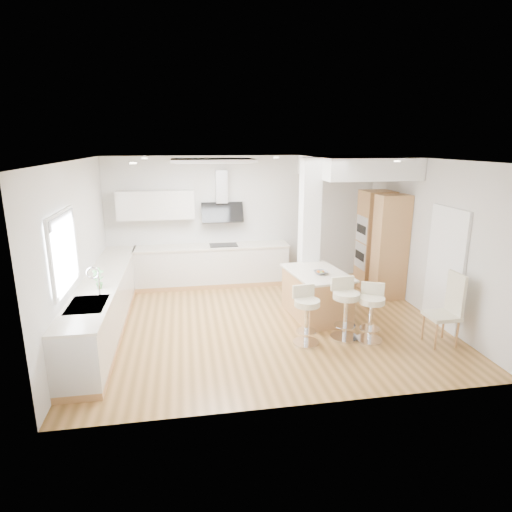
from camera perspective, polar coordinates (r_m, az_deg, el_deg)
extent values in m
plane|color=#A7763E|center=(7.63, 1.15, -8.81)|extent=(6.00, 6.00, 0.00)
cube|color=white|center=(7.63, 1.15, -8.81)|extent=(6.00, 5.00, 0.02)
cube|color=silver|center=(9.60, -1.60, 4.88)|extent=(6.00, 0.04, 2.80)
cube|color=silver|center=(7.26, -22.74, 0.43)|extent=(0.04, 5.00, 2.80)
cube|color=silver|center=(8.28, 22.08, 2.16)|extent=(0.04, 5.00, 2.80)
cube|color=white|center=(7.49, -5.79, 12.58)|extent=(1.40, 0.95, 0.05)
cube|color=white|center=(7.49, -5.79, 12.46)|extent=(1.25, 0.80, 0.03)
cylinder|color=white|center=(8.40, -14.64, 12.49)|extent=(0.10, 0.10, 0.02)
cylinder|color=white|center=(6.41, -16.08, 11.80)|extent=(0.10, 0.10, 0.02)
cylinder|color=white|center=(8.56, 2.70, 12.98)|extent=(0.10, 0.10, 0.02)
cylinder|color=white|center=(8.54, 13.58, 12.59)|extent=(0.10, 0.10, 0.02)
cylinder|color=white|center=(7.18, 18.31, 11.91)|extent=(0.10, 0.10, 0.02)
cube|color=white|center=(6.34, -24.35, 0.64)|extent=(0.03, 1.15, 0.95)
cube|color=white|center=(6.25, -24.75, 5.13)|extent=(0.04, 1.28, 0.06)
cube|color=white|center=(6.47, -23.79, -3.69)|extent=(0.04, 1.28, 0.06)
cube|color=white|center=(5.77, -25.71, -0.83)|extent=(0.04, 0.06, 0.95)
cube|color=white|center=(6.92, -23.05, 1.87)|extent=(0.04, 0.06, 0.95)
cube|color=#9C9FA4|center=(6.26, -24.55, 4.47)|extent=(0.03, 1.18, 0.14)
cube|color=#403832|center=(7.88, 23.95, -1.65)|extent=(0.02, 0.90, 2.00)
cube|color=white|center=(7.87, 23.86, -1.65)|extent=(0.05, 1.00, 2.10)
cube|color=tan|center=(7.85, -19.20, -8.60)|extent=(0.60, 4.50, 0.10)
cube|color=beige|center=(7.69, -19.47, -5.65)|extent=(0.60, 4.50, 0.76)
cube|color=beige|center=(7.57, -19.73, -2.81)|extent=(0.63, 4.50, 0.04)
cube|color=silver|center=(6.40, -21.58, -6.08)|extent=(0.50, 0.75, 0.02)
cube|color=silver|center=(6.26, -21.86, -7.09)|extent=(0.40, 0.34, 0.10)
cube|color=silver|center=(6.59, -21.24, -5.93)|extent=(0.40, 0.34, 0.10)
cylinder|color=silver|center=(6.60, -20.21, -3.59)|extent=(0.02, 0.02, 0.36)
torus|color=silver|center=(6.56, -20.95, -2.12)|extent=(0.18, 0.02, 0.18)
imported|color=#4F914A|center=(6.94, -20.27, -2.83)|extent=(0.17, 0.12, 0.33)
cube|color=tan|center=(9.57, -5.74, -3.57)|extent=(3.30, 0.60, 0.10)
cube|color=beige|center=(9.44, -5.81, -1.10)|extent=(3.30, 0.60, 0.76)
cube|color=beige|center=(9.34, -5.87, 1.26)|extent=(3.33, 0.63, 0.04)
cube|color=black|center=(9.35, -4.35, 1.47)|extent=(0.60, 0.40, 0.01)
cube|color=beige|center=(9.30, -13.22, 6.66)|extent=(1.60, 0.34, 0.60)
cube|color=silver|center=(9.34, -4.62, 9.20)|extent=(0.25, 0.18, 0.70)
cube|color=black|center=(9.34, -4.50, 5.80)|extent=(0.90, 0.26, 0.44)
cube|color=white|center=(8.33, 7.10, 3.23)|extent=(0.35, 0.35, 2.80)
cube|color=white|center=(8.95, 13.09, 11.52)|extent=(1.78, 2.20, 0.40)
cube|color=tan|center=(9.49, 15.56, 2.06)|extent=(0.62, 0.62, 2.10)
cube|color=tan|center=(8.88, 17.44, 1.05)|extent=(0.62, 0.40, 2.10)
cube|color=silver|center=(9.31, 13.93, 3.50)|extent=(0.02, 0.55, 0.55)
cube|color=silver|center=(9.44, 13.71, 0.05)|extent=(0.02, 0.55, 0.55)
cube|color=black|center=(9.31, 13.88, 3.50)|extent=(0.01, 0.45, 0.18)
cube|color=black|center=(9.43, 13.66, 0.05)|extent=(0.01, 0.45, 0.18)
cube|color=tan|center=(7.83, 8.04, -5.18)|extent=(1.00, 1.40, 0.80)
cube|color=beige|center=(7.70, 8.16, -2.24)|extent=(1.08, 1.49, 0.04)
imported|color=gray|center=(7.56, 8.62, -2.18)|extent=(0.27, 0.27, 0.06)
sphere|color=#D55E19|center=(7.58, 8.87, -2.14)|extent=(0.07, 0.07, 0.07)
sphere|color=#D55E19|center=(7.56, 8.30, -2.15)|extent=(0.07, 0.07, 0.07)
sphere|color=olive|center=(7.53, 8.74, -2.24)|extent=(0.07, 0.07, 0.07)
cylinder|color=silver|center=(6.93, 6.67, -11.37)|extent=(0.47, 0.47, 0.03)
cylinder|color=silver|center=(6.79, 6.75, -8.97)|extent=(0.08, 0.08, 0.61)
cylinder|color=silver|center=(6.84, 6.72, -9.91)|extent=(0.37, 0.37, 0.01)
cylinder|color=beige|center=(6.66, 6.84, -6.22)|extent=(0.45, 0.45, 0.09)
cube|color=beige|center=(6.74, 6.34, -4.66)|extent=(0.36, 0.10, 0.21)
cylinder|color=silver|center=(7.20, 11.65, -10.53)|extent=(0.48, 0.48, 0.03)
cylinder|color=silver|center=(7.06, 11.79, -8.04)|extent=(0.08, 0.08, 0.66)
cylinder|color=silver|center=(7.11, 11.74, -9.02)|extent=(0.37, 0.37, 0.02)
cylinder|color=beige|center=(6.92, 11.96, -5.19)|extent=(0.46, 0.46, 0.10)
cube|color=beige|center=(7.01, 11.45, -3.59)|extent=(0.39, 0.08, 0.22)
cylinder|color=silver|center=(7.21, 14.84, -10.71)|extent=(0.55, 0.55, 0.03)
cylinder|color=silver|center=(7.08, 15.01, -8.39)|extent=(0.09, 0.09, 0.62)
cylinder|color=silver|center=(7.13, 14.94, -9.30)|extent=(0.43, 0.43, 0.01)
cylinder|color=beige|center=(6.95, 15.20, -5.74)|extent=(0.53, 0.53, 0.09)
cube|color=beige|center=(7.05, 15.29, -4.23)|extent=(0.35, 0.19, 0.21)
cube|color=beige|center=(7.29, 23.49, -7.33)|extent=(0.45, 0.45, 0.06)
cube|color=beige|center=(7.29, 25.06, -4.76)|extent=(0.06, 0.42, 0.71)
cylinder|color=tan|center=(7.15, 22.87, -9.84)|extent=(0.04, 0.04, 0.44)
cylinder|color=tan|center=(7.42, 21.38, -8.78)|extent=(0.04, 0.04, 0.44)
cylinder|color=tan|center=(7.34, 25.24, -9.45)|extent=(0.04, 0.04, 0.44)
cylinder|color=tan|center=(7.61, 23.69, -8.43)|extent=(0.04, 0.04, 0.44)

